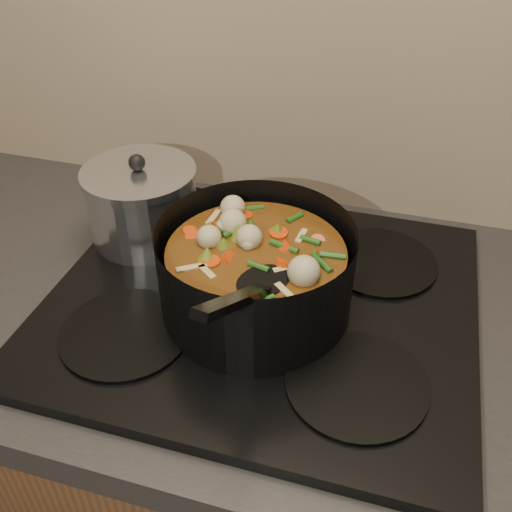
# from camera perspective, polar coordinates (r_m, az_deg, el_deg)

# --- Properties ---
(counter) EXTENTS (2.64, 0.64, 0.91)m
(counter) POSITION_cam_1_polar(r_m,az_deg,el_deg) (1.22, 0.46, -20.93)
(counter) COLOR brown
(counter) RESTS_ON ground
(stovetop) EXTENTS (0.62, 0.54, 0.03)m
(stovetop) POSITION_cam_1_polar(r_m,az_deg,el_deg) (0.86, 0.62, -4.45)
(stovetop) COLOR black
(stovetop) RESTS_ON counter
(stockpot) EXTENTS (0.34, 0.41, 0.20)m
(stockpot) POSITION_cam_1_polar(r_m,az_deg,el_deg) (0.79, 0.01, -1.78)
(stockpot) COLOR black
(stockpot) RESTS_ON stovetop
(saucepan) EXTENTS (0.19, 0.19, 0.15)m
(saucepan) POSITION_cam_1_polar(r_m,az_deg,el_deg) (0.96, -11.28, 5.22)
(saucepan) COLOR silver
(saucepan) RESTS_ON stovetop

